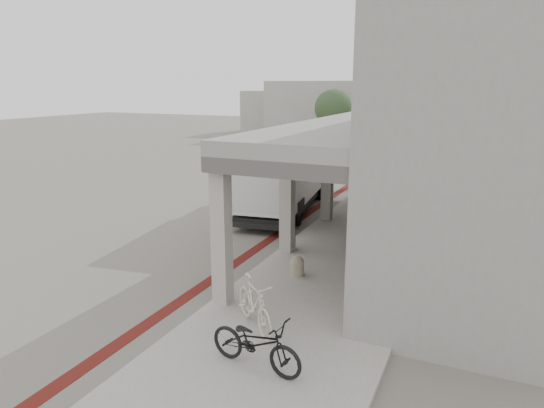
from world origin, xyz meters
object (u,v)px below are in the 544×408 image
at_px(bench, 391,249).
at_px(bicycle_black, 256,343).
at_px(bicycle_cream, 254,304).
at_px(utility_cabinet, 401,220).
at_px(fedex_truck, 284,170).

bearing_deg(bench, bicycle_black, -84.34).
bearing_deg(bicycle_cream, utility_cabinet, 31.83).
distance_m(bench, utility_cabinet, 2.88).
bearing_deg(bicycle_cream, bench, 24.32).
distance_m(utility_cabinet, bicycle_black, 9.67).
xyz_separation_m(fedex_truck, bench, (5.30, -4.41, -1.29)).
distance_m(fedex_truck, bicycle_cream, 10.49).
relative_size(fedex_truck, bench, 4.22).
bearing_deg(bench, bicycle_cream, -93.26).
bearing_deg(utility_cabinet, fedex_truck, 150.22).
xyz_separation_m(utility_cabinet, bicycle_cream, (-1.64, -8.31, 0.12)).
distance_m(fedex_truck, bicycle_black, 11.96).
bearing_deg(utility_cabinet, bicycle_black, -108.67).
relative_size(fedex_truck, bicycle_black, 4.05).
relative_size(bench, utility_cabinet, 2.08).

